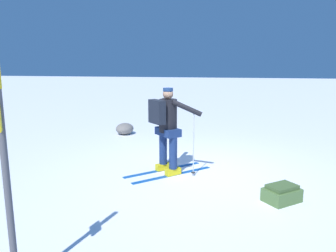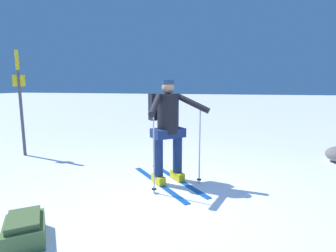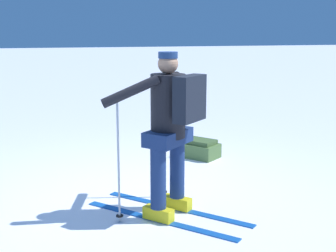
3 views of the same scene
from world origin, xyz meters
TOP-DOWN VIEW (x-y plane):
  - ground_plane at (0.00, 0.00)m, footprint 80.00×80.00m
  - skier at (0.18, -0.54)m, footprint 1.48×1.54m
  - dropped_backpack at (1.14, 1.40)m, footprint 0.61×0.63m

SIDE VIEW (x-z plane):
  - ground_plane at x=0.00m, z-range 0.00..0.00m
  - dropped_backpack at x=1.14m, z-range -0.01..0.25m
  - skier at x=0.18m, z-range 0.12..1.73m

